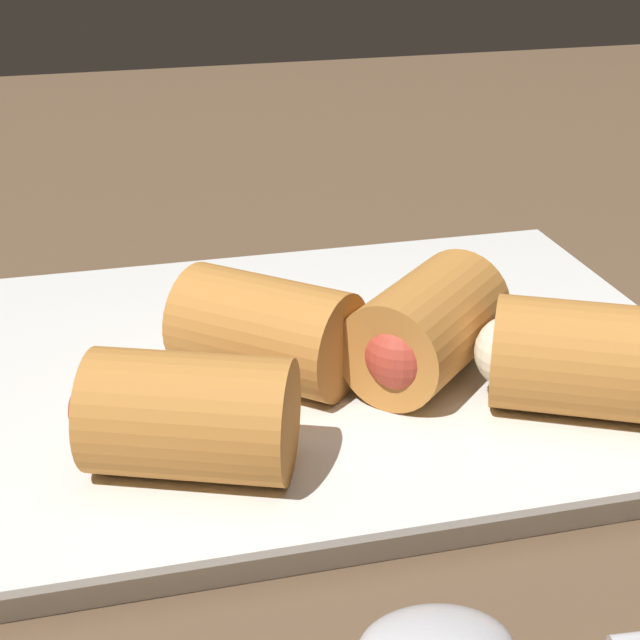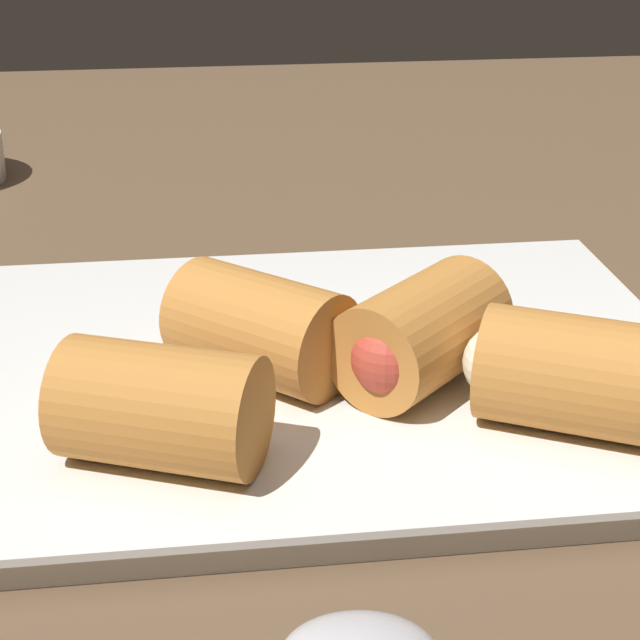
# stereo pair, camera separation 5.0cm
# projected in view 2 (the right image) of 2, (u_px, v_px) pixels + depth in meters

# --- Properties ---
(table_surface) EXTENTS (1.80, 1.40, 0.02)m
(table_surface) POSITION_uv_depth(u_px,v_px,m) (371.00, 424.00, 0.44)
(table_surface) COLOR brown
(table_surface) RESTS_ON ground
(serving_plate) EXTENTS (0.31, 0.24, 0.01)m
(serving_plate) POSITION_uv_depth(u_px,v_px,m) (320.00, 374.00, 0.44)
(serving_plate) COLOR silver
(serving_plate) RESTS_ON table_surface
(roll_front_left) EXTENTS (0.08, 0.08, 0.04)m
(roll_front_left) POSITION_uv_depth(u_px,v_px,m) (416.00, 336.00, 0.41)
(roll_front_left) COLOR #B77533
(roll_front_left) RESTS_ON serving_plate
(roll_front_right) EXTENTS (0.08, 0.08, 0.04)m
(roll_front_right) POSITION_uv_depth(u_px,v_px,m) (252.00, 321.00, 0.42)
(roll_front_right) COLOR #B77533
(roll_front_right) RESTS_ON serving_plate
(roll_back_left) EXTENTS (0.08, 0.07, 0.04)m
(roll_back_left) POSITION_uv_depth(u_px,v_px,m) (150.00, 405.00, 0.36)
(roll_back_left) COLOR #B77533
(roll_back_left) RESTS_ON serving_plate
(roll_back_right) EXTENTS (0.08, 0.07, 0.04)m
(roll_back_right) POSITION_uv_depth(u_px,v_px,m) (565.00, 373.00, 0.38)
(roll_back_right) COLOR #B77533
(roll_back_right) RESTS_ON serving_plate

